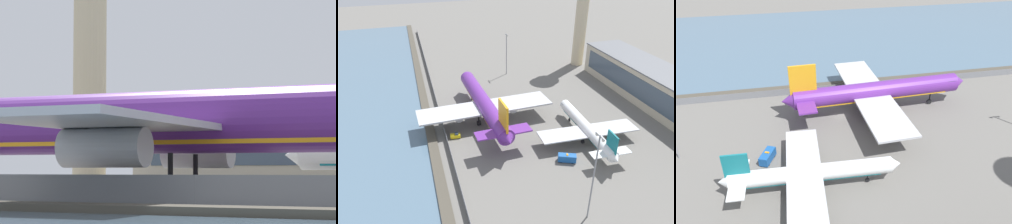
{
  "view_description": "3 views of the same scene",
  "coord_description": "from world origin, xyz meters",
  "views": [
    {
      "loc": [
        19.92,
        -61.88,
        2.5
      ],
      "look_at": [
        -10.31,
        1.65,
        7.66
      ],
      "focal_mm": 85.0,
      "sensor_mm": 36.0,
      "label": 1
    },
    {
      "loc": [
        89.06,
        -23.91,
        58.45
      ],
      "look_at": [
        -7.32,
        6.06,
        3.58
      ],
      "focal_mm": 35.0,
      "sensor_mm": 36.0,
      "label": 2
    },
    {
      "loc": [
        14.91,
        78.49,
        49.94
      ],
      "look_at": [
        -0.49,
        2.23,
        2.68
      ],
      "focal_mm": 35.0,
      "sensor_mm": 36.0,
      "label": 3
    }
  ],
  "objects": [
    {
      "name": "ground_plane",
      "position": [
        0.0,
        0.0,
        0.0
      ],
      "size": [
        500.0,
        500.0,
        0.0
      ],
      "primitive_type": "plane",
      "color": "#66635E"
    },
    {
      "name": "waterfront_lagoon",
      "position": [
        0.0,
        -71.0,
        0.0
      ],
      "size": [
        320.0,
        98.0,
        0.01
      ],
      "color": "slate",
      "rests_on": "ground"
    },
    {
      "name": "shoreline_seawall",
      "position": [
        0.0,
        -20.5,
        0.25
      ],
      "size": [
        320.0,
        3.0,
        0.5
      ],
      "color": "#474238",
      "rests_on": "ground"
    },
    {
      "name": "perimeter_fence",
      "position": [
        0.0,
        -16.0,
        1.11
      ],
      "size": [
        280.0,
        0.1,
        2.22
      ],
      "color": "slate",
      "rests_on": "ground"
    },
    {
      "name": "cargo_jet_purple",
      "position": [
        -10.26,
        -1.05,
        6.35
      ],
      "size": [
        54.79,
        46.66,
        16.64
      ],
      "color": "#602889",
      "rests_on": "ground"
    },
    {
      "name": "passenger_jet_white_teal",
      "position": [
        11.74,
        27.05,
        4.12
      ],
      "size": [
        37.78,
        32.44,
        10.8
      ],
      "color": "white",
      "rests_on": "ground"
    },
    {
      "name": "baggage_tug",
      "position": [
        -1.63,
        -12.96,
        0.81
      ],
      "size": [
        1.82,
        3.3,
        1.8
      ],
      "color": "yellow",
      "rests_on": "ground"
    },
    {
      "name": "ops_van",
      "position": [
        20.53,
        15.88,
        1.28
      ],
      "size": [
        4.06,
        5.6,
        2.48
      ],
      "color": "#19519E",
      "rests_on": "ground"
    }
  ]
}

